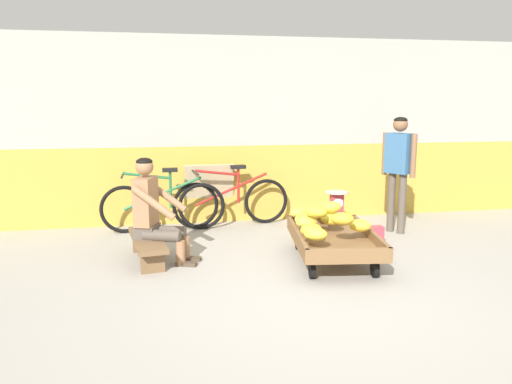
% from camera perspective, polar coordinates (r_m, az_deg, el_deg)
% --- Properties ---
extents(ground_plane, '(80.00, 80.00, 0.00)m').
position_cam_1_polar(ground_plane, '(4.62, 8.21, -11.91)').
color(ground_plane, '#A39E93').
extents(back_wall, '(16.00, 0.30, 2.62)m').
position_cam_1_polar(back_wall, '(7.44, 0.24, 6.98)').
color(back_wall, gold).
rests_on(back_wall, ground).
extents(banana_cart, '(1.02, 1.54, 0.36)m').
position_cam_1_polar(banana_cart, '(5.57, 8.71, -5.43)').
color(banana_cart, brown).
rests_on(banana_cart, ground).
extents(banana_pile, '(0.87, 1.24, 0.26)m').
position_cam_1_polar(banana_pile, '(5.58, 7.43, -3.04)').
color(banana_pile, yellow).
rests_on(banana_pile, banana_cart).
extents(low_bench, '(0.46, 1.13, 0.27)m').
position_cam_1_polar(low_bench, '(5.67, -12.13, -5.70)').
color(low_bench, brown).
rests_on(low_bench, ground).
extents(vendor_seated, '(0.73, 0.61, 1.14)m').
position_cam_1_polar(vendor_seated, '(5.55, -11.42, -2.09)').
color(vendor_seated, '#9E704C').
rests_on(vendor_seated, ground).
extents(plastic_crate, '(0.36, 0.28, 0.30)m').
position_cam_1_polar(plastic_crate, '(6.62, 9.00, -3.73)').
color(plastic_crate, gold).
rests_on(plastic_crate, ground).
extents(weighing_scale, '(0.30, 0.30, 0.29)m').
position_cam_1_polar(weighing_scale, '(6.56, 9.08, -1.16)').
color(weighing_scale, '#28282D').
rests_on(weighing_scale, plastic_crate).
extents(bicycle_near_left, '(1.66, 0.48, 0.86)m').
position_cam_1_polar(bicycle_near_left, '(6.89, -10.42, -1.51)').
color(bicycle_near_left, black).
rests_on(bicycle_near_left, ground).
extents(bicycle_far_left, '(1.66, 0.48, 0.86)m').
position_cam_1_polar(bicycle_far_left, '(7.08, -2.80, -1.02)').
color(bicycle_far_left, black).
rests_on(bicycle_far_left, ground).
extents(sign_board, '(0.70, 0.31, 0.86)m').
position_cam_1_polar(sign_board, '(7.28, -5.30, -0.15)').
color(sign_board, '#C6B289').
rests_on(sign_board, ground).
extents(customer_adult, '(0.34, 0.43, 1.53)m').
position_cam_1_polar(customer_adult, '(6.88, 15.76, 3.32)').
color(customer_adult, brown).
rests_on(customer_adult, ground).
extents(shopping_bag, '(0.18, 0.12, 0.24)m').
position_cam_1_polar(shopping_bag, '(6.32, 13.29, -4.83)').
color(shopping_bag, '#D13D4C').
rests_on(shopping_bag, ground).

